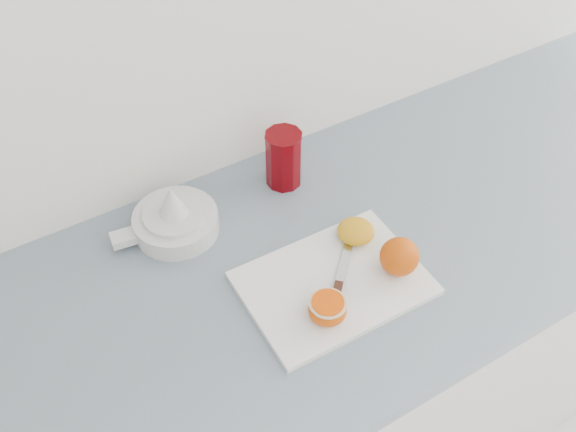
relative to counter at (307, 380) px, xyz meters
The scene contains 8 objects.
counter is the anchor object (origin of this frame).
cutting_board 0.46m from the counter, 91.30° to the right, with size 0.31×0.22×0.01m, color white.
whole_orange 0.51m from the counter, 45.04° to the right, with size 0.07×0.07×0.07m.
half_orange 0.50m from the counter, 111.98° to the right, with size 0.06×0.06×0.04m.
squeezed_shell 0.48m from the counter, ahead, with size 0.07×0.07×0.03m.
paring_knife 0.47m from the counter, 97.73° to the right, with size 0.13×0.13×0.01m.
citrus_juicer 0.54m from the counter, 134.35° to the left, with size 0.20×0.16×0.11m.
red_tumbler 0.54m from the counter, 73.40° to the left, with size 0.07×0.07×0.12m.
Camera 1 is at (-0.56, 1.08, 1.78)m, focal length 40.00 mm.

